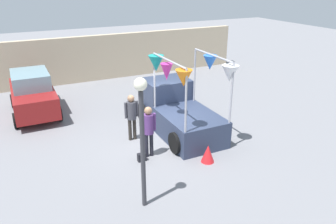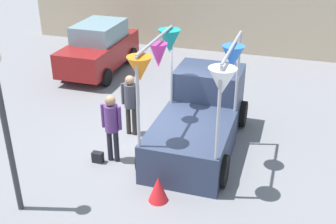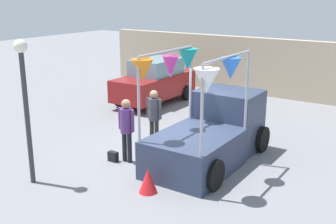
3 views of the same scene
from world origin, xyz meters
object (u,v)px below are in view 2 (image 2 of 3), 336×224
person_customer (112,122)px  street_lamp (2,110)px  person_vendor (130,99)px  parked_car (99,48)px  handbag (98,157)px  folded_kite_bundle_crimson (158,189)px  vendor_truck (200,113)px

person_customer → street_lamp: bearing=-115.8°
person_vendor → parked_car: bearing=125.1°
parked_car → person_vendor: 5.26m
handbag → folded_kite_bundle_crimson: folded_kite_bundle_crimson is taller
person_vendor → folded_kite_bundle_crimson: (1.67, -2.61, -0.78)m
handbag → person_customer: bearing=29.7°
vendor_truck → street_lamp: 5.08m
folded_kite_bundle_crimson → handbag: bearing=152.9°
vendor_truck → parked_car: (-4.96, 4.20, 0.05)m
person_vendor → handbag: person_vendor is taller
vendor_truck → handbag: vendor_truck is taller
handbag → street_lamp: (-0.78, -2.14, 2.21)m
vendor_truck → handbag: size_ratio=14.85×
vendor_truck → parked_car: size_ratio=1.04×
folded_kite_bundle_crimson → vendor_truck: bearing=84.5°
person_vendor → folded_kite_bundle_crimson: bearing=-57.3°
vendor_truck → folded_kite_bundle_crimson: 2.78m
vendor_truck → handbag: (-2.20, -1.71, -0.76)m
vendor_truck → person_vendor: size_ratio=2.35×
vendor_truck → street_lamp: bearing=-127.8°
person_customer → vendor_truck: bearing=39.1°
person_customer → person_vendor: 1.41m
person_customer → person_vendor: (-0.08, 1.41, -0.02)m
handbag → folded_kite_bundle_crimson: bearing=-27.1°
handbag → vendor_truck: bearing=37.7°
handbag → person_vendor: bearing=80.4°
vendor_truck → handbag: 2.89m
vendor_truck → parked_car: bearing=139.7°
vendor_truck → person_customer: size_ratio=2.31×
street_lamp → folded_kite_bundle_crimson: 3.60m
parked_car → street_lamp: bearing=-76.2°
person_customer → person_vendor: person_customer is taller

